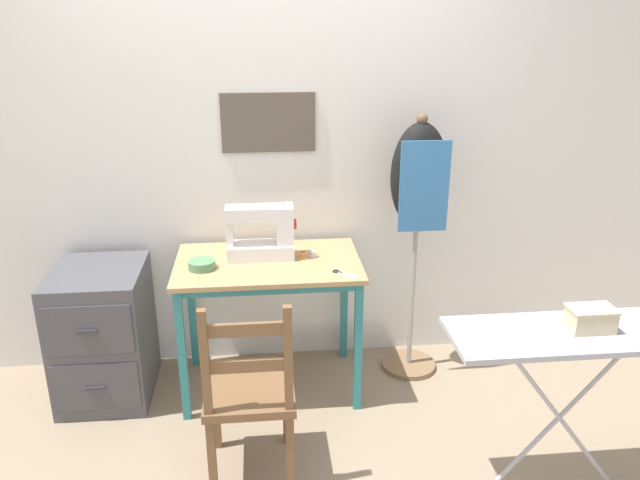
% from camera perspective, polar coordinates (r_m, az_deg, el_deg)
% --- Properties ---
extents(ground_plane, '(14.00, 14.00, 0.00)m').
position_cam_1_polar(ground_plane, '(3.43, -4.29, -15.83)').
color(ground_plane, gray).
extents(wall_back, '(10.00, 0.07, 2.55)m').
position_cam_1_polar(wall_back, '(3.52, -5.17, 8.09)').
color(wall_back, silver).
rests_on(wall_back, ground_plane).
extents(sewing_table, '(0.98, 0.61, 0.77)m').
position_cam_1_polar(sewing_table, '(3.35, -4.74, -3.62)').
color(sewing_table, tan).
rests_on(sewing_table, ground_plane).
extents(sewing_machine, '(0.37, 0.16, 0.31)m').
position_cam_1_polar(sewing_machine, '(3.32, -5.13, 0.59)').
color(sewing_machine, white).
rests_on(sewing_machine, sewing_table).
extents(fabric_bowl, '(0.14, 0.14, 0.04)m').
position_cam_1_polar(fabric_bowl, '(3.26, -10.76, -2.20)').
color(fabric_bowl, '#56895B').
rests_on(fabric_bowl, sewing_table).
extents(scissors, '(0.13, 0.13, 0.01)m').
position_cam_1_polar(scissors, '(3.16, 2.00, -3.03)').
color(scissors, silver).
rests_on(scissors, sewing_table).
extents(thread_spool_near_machine, '(0.04, 0.04, 0.03)m').
position_cam_1_polar(thread_spool_near_machine, '(3.35, -1.59, -1.38)').
color(thread_spool_near_machine, orange).
rests_on(thread_spool_near_machine, sewing_table).
extents(thread_spool_mid_table, '(0.04, 0.04, 0.03)m').
position_cam_1_polar(thread_spool_mid_table, '(3.36, -0.62, -1.29)').
color(thread_spool_mid_table, silver).
rests_on(thread_spool_mid_table, sewing_table).
extents(wooden_chair, '(0.40, 0.38, 0.91)m').
position_cam_1_polar(wooden_chair, '(2.86, -6.47, -13.79)').
color(wooden_chair, brown).
rests_on(wooden_chair, ground_plane).
extents(filing_cabinet, '(0.47, 0.56, 0.74)m').
position_cam_1_polar(filing_cabinet, '(3.61, -19.17, -8.05)').
color(filing_cabinet, '#4C4C51').
rests_on(filing_cabinet, ground_plane).
extents(dress_form, '(0.32, 0.32, 1.52)m').
position_cam_1_polar(dress_form, '(3.42, 8.98, 4.35)').
color(dress_form, '#846647').
rests_on(dress_form, ground_plane).
extents(ironing_board, '(1.00, 0.36, 0.81)m').
position_cam_1_polar(ironing_board, '(2.75, 22.00, -8.57)').
color(ironing_board, '#ADB2B7').
rests_on(ironing_board, ground_plane).
extents(storage_box, '(0.18, 0.12, 0.10)m').
position_cam_1_polar(storage_box, '(2.74, 23.50, -6.62)').
color(storage_box, beige).
rests_on(storage_box, ironing_board).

